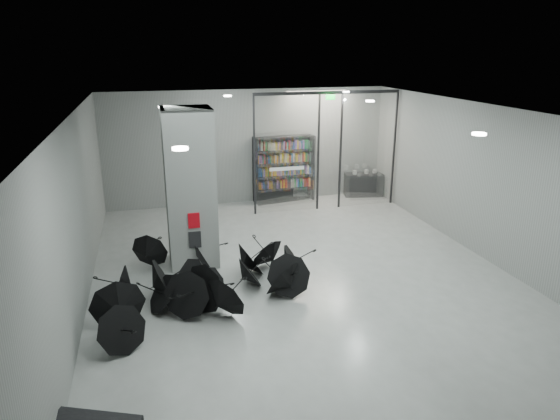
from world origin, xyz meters
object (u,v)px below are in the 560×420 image
object	(u,v)px
umbrella_cluster	(206,286)
bookshelf	(284,169)
column	(190,188)
shop_counter	(363,185)

from	to	relation	value
umbrella_cluster	bookshelf	bearing A→B (deg)	61.84
bookshelf	column	bearing A→B (deg)	-137.97
column	umbrella_cluster	xyz separation A→B (m)	(0.06, -2.13, -1.70)
shop_counter	column	bearing A→B (deg)	-134.65
shop_counter	bookshelf	bearing A→B (deg)	-171.36
bookshelf	umbrella_cluster	world-z (taller)	bookshelf
bookshelf	shop_counter	distance (m)	3.17
column	umbrella_cluster	world-z (taller)	column
bookshelf	shop_counter	bearing A→B (deg)	-12.40
column	shop_counter	xyz separation A→B (m)	(6.81, 4.61, -1.58)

